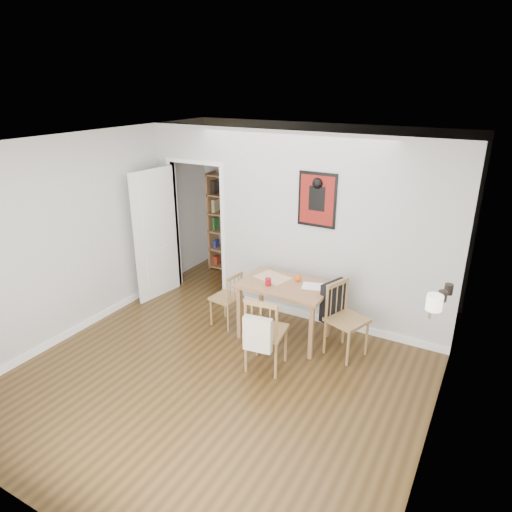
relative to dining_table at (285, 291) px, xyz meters
The scene contains 15 objects.
ground 1.03m from the dining_table, 109.42° to the right, with size 5.20×5.20×0.00m, color #4F3719.
room_shell 0.89m from the dining_table, 104.36° to the left, with size 5.20×5.20×5.20m.
dining_table is the anchor object (origin of this frame).
chair_left 0.90m from the dining_table, behind, with size 0.44×0.44×0.79m.
chair_right 0.84m from the dining_table, ahead, with size 0.64×0.60×0.93m.
chair_front 0.76m from the dining_table, 81.32° to the right, with size 0.53×0.59×0.95m.
bookshelf 2.48m from the dining_table, 139.02° to the left, with size 0.73×0.29×1.73m.
fireplace 1.96m from the dining_table, 14.12° to the right, with size 0.45×1.25×1.16m.
red_glass 0.26m from the dining_table, 139.15° to the right, with size 0.08×0.08×0.10m, color maroon.
orange_fruit 0.24m from the dining_table, 56.99° to the left, with size 0.08×0.08×0.08m, color #FF4F0D.
placemat 0.27m from the dining_table, 155.79° to the left, with size 0.42×0.32×0.00m, color beige.
notebook 0.38m from the dining_table, 15.17° to the left, with size 0.28×0.20×0.01m, color white.
mantel_lamp 2.12m from the dining_table, 22.98° to the right, with size 0.15×0.15×0.23m.
ceramic_jar_a 2.00m from the dining_table, 11.25° to the right, with size 0.09×0.09×0.11m, color black.
ceramic_jar_b 2.00m from the dining_table, ahead, with size 0.09×0.09×0.11m, color black.
Camera 1 is at (2.50, -4.06, 3.19)m, focal length 32.00 mm.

